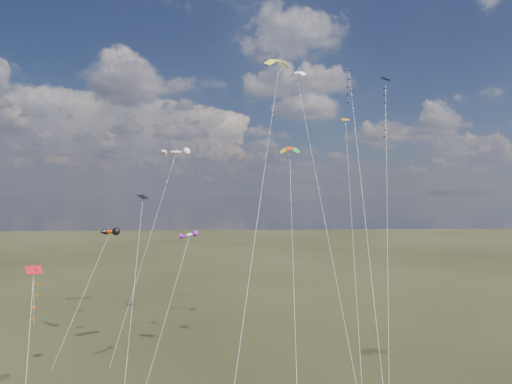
{
  "coord_description": "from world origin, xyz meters",
  "views": [
    {
      "loc": [
        -2.93,
        -31.94,
        18.91
      ],
      "look_at": [
        0.0,
        18.0,
        19.0
      ],
      "focal_mm": 32.0,
      "sensor_mm": 36.0,
      "label": 1
    }
  ],
  "objects": [
    {
      "name": "parafoil_yellow",
      "position": [
        1.98,
        14.0,
        32.21
      ],
      "size": [
        7.45,
        21.88,
        33.03
      ],
      "color": "yellow",
      "rests_on": "ground"
    },
    {
      "name": "novelty_white_purple",
      "position": [
        -7.13,
        16.21,
        14.42
      ],
      "size": [
        4.62,
        9.14,
        14.86
      ],
      "color": "silver",
      "rests_on": "ground"
    },
    {
      "name": "novelty_orange_black",
      "position": [
        -18.51,
        28.25,
        13.81
      ],
      "size": [
        4.81,
        12.35,
        14.41
      ],
      "color": "#E53F06",
      "rests_on": "ground"
    },
    {
      "name": "diamond_black_mid",
      "position": [
        -11.32,
        10.58,
        14.07
      ],
      "size": [
        1.22,
        10.78,
        18.73
      ],
      "color": "black",
      "rests_on": "ground"
    },
    {
      "name": "novelty_redwhite_stripe",
      "position": [
        -11.18,
        38.47,
        25.08
      ],
      "size": [
        6.65,
        22.15,
        25.85
      ],
      "color": "red",
      "rests_on": "ground"
    },
    {
      "name": "diamond_black_high",
      "position": [
        13.79,
        15.87,
        26.75
      ],
      "size": [
        6.73,
        18.8,
        31.57
      ],
      "color": "black",
      "rests_on": "ground"
    },
    {
      "name": "parafoil_blue_white",
      "position": [
        6.18,
        28.28,
        34.72
      ],
      "size": [
        2.59,
        28.64,
        35.6
      ],
      "color": "#1B49B0",
      "rests_on": "ground"
    },
    {
      "name": "diamond_orange_center",
      "position": [
        11.19,
        21.0,
        20.56
      ],
      "size": [
        5.06,
        23.93,
        28.85
      ],
      "color": "orange",
      "rests_on": "ground"
    },
    {
      "name": "diamond_navy_tall",
      "position": [
        10.13,
        16.09,
        28.01
      ],
      "size": [
        4.68,
        26.42,
        32.82
      ],
      "color": "#0E1445",
      "rests_on": "ground"
    },
    {
      "name": "diamond_red_low",
      "position": [
        -16.69,
        0.91,
        11.13
      ],
      "size": [
        3.57,
        9.97,
        13.67
      ],
      "color": "maroon",
      "rests_on": "ground"
    },
    {
      "name": "parafoil_tricolor",
      "position": [
        3.61,
        17.02,
        23.54
      ],
      "size": [
        3.26,
        21.46,
        24.26
      ],
      "color": "#E8ED0E",
      "rests_on": "ground"
    }
  ]
}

